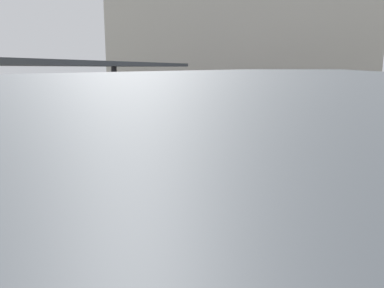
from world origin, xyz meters
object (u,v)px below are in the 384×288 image
(litter_bin, at_px, (257,270))
(passenger_near_bench, at_px, (273,141))
(platform_sign, at_px, (239,218))
(commuter_train, at_px, (192,128))
(platform_bench, at_px, (219,197))

(litter_bin, xyz_separation_m, passenger_near_bench, (-0.59, 7.54, 0.44))
(platform_sign, bearing_deg, litter_bin, 86.84)
(passenger_near_bench, bearing_deg, commuter_train, 145.69)
(commuter_train, relative_size, platform_bench, 8.83)
(commuter_train, xyz_separation_m, platform_bench, (2.97, -7.34, -0.26))
(commuter_train, height_order, platform_sign, commuter_train)
(platform_bench, relative_size, platform_sign, 0.63)
(platform_sign, relative_size, passenger_near_bench, 1.37)
(platform_sign, bearing_deg, passenger_near_bench, 93.46)
(platform_sign, distance_m, litter_bin, 1.70)
(commuter_train, xyz_separation_m, platform_sign, (4.13, -11.17, 0.90))
(platform_bench, distance_m, passenger_near_bench, 4.94)
(commuter_train, relative_size, platform_sign, 5.59)
(commuter_train, bearing_deg, platform_bench, -67.94)
(platform_bench, height_order, litter_bin, platform_bench)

